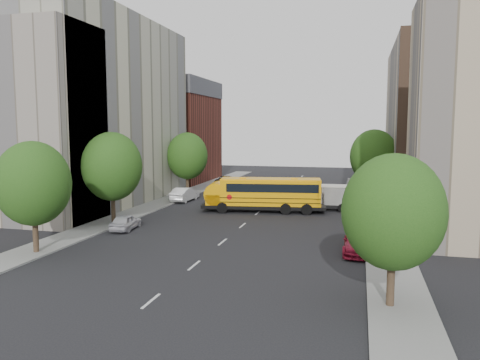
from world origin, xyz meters
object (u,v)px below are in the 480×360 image
at_px(street_tree_0, 33,184).
at_px(street_tree_3, 393,212).
at_px(parked_car_0, 126,222).
at_px(parked_car_5, 354,185).
at_px(street_tree_1, 112,167).
at_px(street_tree_4, 374,157).
at_px(safari_truck, 341,197).
at_px(parked_car_2, 226,181).
at_px(school_bus, 262,193).
at_px(parked_car_1, 185,194).
at_px(street_tree_5, 371,154).
at_px(parked_car_3, 359,242).
at_px(street_tree_2, 187,156).

xyz_separation_m(street_tree_0, street_tree_3, (22.00, -4.00, -0.19)).
bearing_deg(parked_car_0, parked_car_5, -126.08).
bearing_deg(street_tree_1, street_tree_4, 39.29).
bearing_deg(safari_truck, parked_car_2, 132.15).
xyz_separation_m(school_bus, safari_truck, (7.44, 2.70, -0.56)).
distance_m(street_tree_0, parked_car_2, 37.84).
bearing_deg(street_tree_3, parked_car_1, 127.01).
xyz_separation_m(street_tree_1, parked_car_5, (19.80, 27.50, -4.18)).
distance_m(street_tree_1, street_tree_5, 37.20).
bearing_deg(parked_car_3, street_tree_1, 168.24).
relative_size(street_tree_1, safari_truck, 1.31).
xyz_separation_m(safari_truck, parked_car_1, (-17.33, 1.83, -0.55)).
height_order(street_tree_2, street_tree_3, street_tree_2).
bearing_deg(parked_car_1, school_bus, 158.48).
bearing_deg(street_tree_4, street_tree_0, -128.16).
relative_size(street_tree_3, street_tree_4, 0.88).
bearing_deg(safari_truck, street_tree_3, -86.32).
bearing_deg(street_tree_2, parked_car_1, -73.31).
xyz_separation_m(street_tree_4, school_bus, (-10.71, -9.20, -3.18)).
bearing_deg(street_tree_2, school_bus, -39.18).
bearing_deg(school_bus, parked_car_0, -138.65).
bearing_deg(street_tree_3, street_tree_0, 169.70).
height_order(street_tree_1, street_tree_3, street_tree_1).
bearing_deg(street_tree_2, street_tree_4, 0.00).
height_order(street_tree_5, parked_car_2, street_tree_5).
bearing_deg(street_tree_4, street_tree_5, 90.00).
distance_m(school_bus, parked_car_3, 16.30).
relative_size(school_bus, parked_car_1, 2.58).
distance_m(school_bus, parked_car_2, 20.89).
height_order(street_tree_5, parked_car_1, street_tree_5).
bearing_deg(parked_car_2, parked_car_3, 114.44).
bearing_deg(school_bus, parked_car_3, -63.57).
bearing_deg(school_bus, street_tree_0, -129.44).
xyz_separation_m(street_tree_1, parked_car_3, (20.59, -4.53, -4.23)).
xyz_separation_m(street_tree_0, parked_car_3, (20.59, 5.47, -3.92)).
distance_m(street_tree_1, parked_car_5, 34.14).
xyz_separation_m(street_tree_0, street_tree_5, (22.00, 40.00, 0.06)).
relative_size(safari_truck, parked_car_0, 1.59).
xyz_separation_m(street_tree_0, street_tree_4, (22.00, 28.00, 0.43)).
distance_m(street_tree_3, parked_car_2, 46.20).
bearing_deg(street_tree_4, street_tree_1, -140.71).
relative_size(street_tree_5, parked_car_1, 1.57).
height_order(parked_car_2, parked_car_3, parked_car_2).
xyz_separation_m(street_tree_2, safari_truck, (18.73, -6.50, -3.49)).
bearing_deg(parked_car_5, street_tree_3, -84.21).
bearing_deg(parked_car_2, street_tree_2, 71.70).
distance_m(parked_car_0, parked_car_3, 18.57).
xyz_separation_m(school_bus, parked_car_0, (-9.09, -10.76, -1.25)).
xyz_separation_m(school_bus, parked_car_2, (-9.09, 18.78, -1.13)).
distance_m(street_tree_0, parked_car_5, 42.58).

